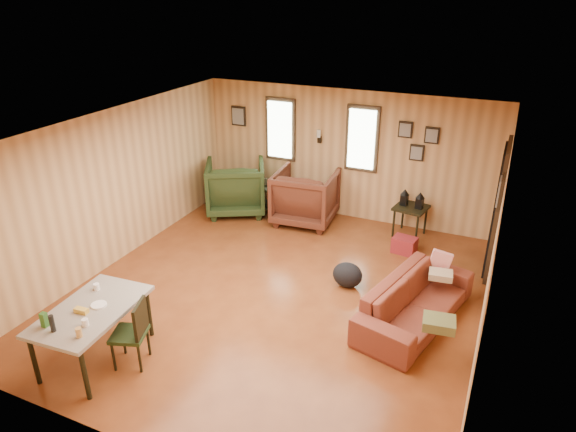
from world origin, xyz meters
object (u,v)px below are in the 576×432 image
object	(u,v)px
recliner_green	(236,185)
side_table	(411,205)
sofa	(416,295)
end_table	(272,195)
dining_table	(90,314)
recliner_brown	(305,194)

from	to	relation	value
recliner_green	side_table	world-z (taller)	recliner_green
sofa	recliner_green	size ratio (longest dim) A/B	1.83
end_table	side_table	world-z (taller)	side_table
side_table	dining_table	size ratio (longest dim) A/B	0.60
recliner_green	dining_table	bearing A→B (deg)	69.66
end_table	dining_table	bearing A→B (deg)	-90.98
side_table	sofa	bearing A→B (deg)	-76.54
sofa	recliner_green	distance (m)	4.47
recliner_green	side_table	size ratio (longest dim) A/B	1.32
recliner_green	side_table	distance (m)	3.31
sofa	dining_table	size ratio (longest dim) A/B	1.45
side_table	dining_table	world-z (taller)	dining_table
end_table	dining_table	xyz separation A→B (m)	(-0.08, -4.61, 0.22)
sofa	side_table	world-z (taller)	side_table
end_table	side_table	bearing A→B (deg)	3.87
sofa	recliner_green	bearing A→B (deg)	75.00
sofa	recliner_brown	distance (m)	3.39
side_table	dining_table	bearing A→B (deg)	-119.21
sofa	recliner_brown	xyz separation A→B (m)	(-2.49, 2.29, 0.15)
recliner_brown	end_table	size ratio (longest dim) A/B	1.51
recliner_green	dining_table	distance (m)	4.51
recliner_green	end_table	bearing A→B (deg)	163.76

